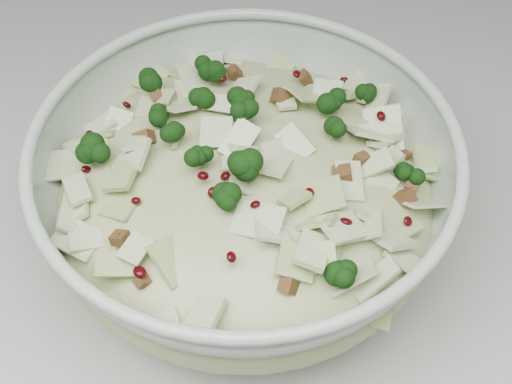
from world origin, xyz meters
TOP-DOWN VIEW (x-y plane):
  - mixing_bowl at (0.18, 1.60)m, footprint 0.34×0.34m
  - salad at (0.18, 1.60)m, footprint 0.36×0.36m

SIDE VIEW (x-z plane):
  - mixing_bowl at x=0.18m, z-range 0.90..1.03m
  - salad at x=0.18m, z-range 0.92..1.05m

